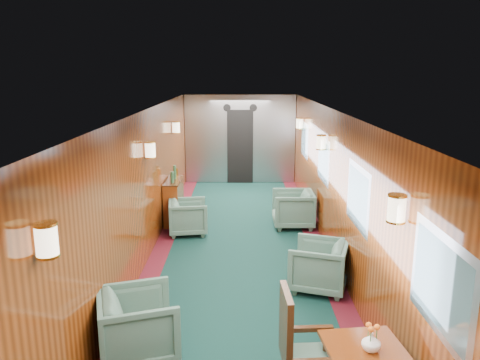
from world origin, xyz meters
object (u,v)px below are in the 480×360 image
Objects in this scene: armchair_left_near at (138,325)px; side_chair at (301,349)px; credenza at (174,200)px; armchair_right_far at (293,209)px; armchair_left_far at (188,217)px; armchair_right_near at (319,266)px.

side_chair is at bearing -135.46° from armchair_left_near.
armchair_left_near is at bearing -86.75° from credenza.
credenza is 2.40m from armchair_right_far.
armchair_right_far reaches higher than armchair_left_far.
armchair_right_far is at bearing -7.27° from credenza.
armchair_left_near is at bearing -35.67° from armchair_right_near.
armchair_left_far is 2.05m from armchair_right_far.
armchair_right_near is 0.97× the size of armchair_right_far.
credenza is 0.81m from armchair_left_far.
armchair_right_near is (2.44, -3.02, -0.10)m from credenza.
side_chair is 1.46× the size of armchair_left_near.
armchair_left_far is at bearing 104.42° from side_chair.
armchair_left_far is 0.93× the size of armchair_right_near.
armchair_right_near is 2.72m from armchair_right_far.
side_chair is 1.49× the size of armchair_right_far.
armchair_right_near is at bearing 73.92° from side_chair.
armchair_left_near reaches higher than armchair_left_far.
armchair_left_near is 2.70m from armchair_right_near.
armchair_left_near is 3.92m from armchair_left_far.
armchair_right_far is (0.50, 5.17, -0.28)m from side_chair.
armchair_left_far is 0.90× the size of armchair_right_far.
credenza is 3.88m from armchair_right_near.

